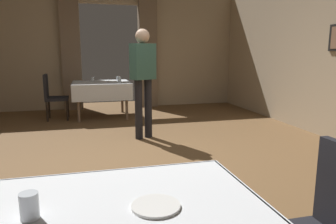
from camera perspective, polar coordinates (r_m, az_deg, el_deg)
ground at (r=4.11m, az=-5.30°, el=-8.80°), size 10.08×10.08×0.00m
wall_back at (r=8.03m, az=-10.36°, el=11.66°), size 6.40×0.27×3.00m
dining_table_mid at (r=6.85m, az=-11.89°, el=4.41°), size 1.19×1.07×0.75m
chair_mid_left at (r=6.87m, az=-20.01°, el=2.93°), size 0.44×0.44×0.93m
plate_near_c at (r=1.35m, az=-2.20°, el=-16.51°), size 0.20×0.20×0.01m
glass_near_d at (r=1.35m, az=-23.66°, el=-15.22°), size 0.07×0.07×0.10m
plate_mid_a at (r=6.94m, az=-10.02°, el=5.49°), size 0.21×0.21×0.01m
glass_mid_b at (r=7.18m, az=-8.97°, el=6.00°), size 0.08×0.08×0.09m
glass_mid_c at (r=6.67m, az=-8.72°, el=5.77°), size 0.07×0.07×0.12m
glass_mid_d at (r=7.13m, az=-13.41°, el=5.79°), size 0.08×0.08×0.09m
person_waiter_by_doorway at (r=5.01m, az=-4.51°, el=6.72°), size 0.42×0.34×1.72m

